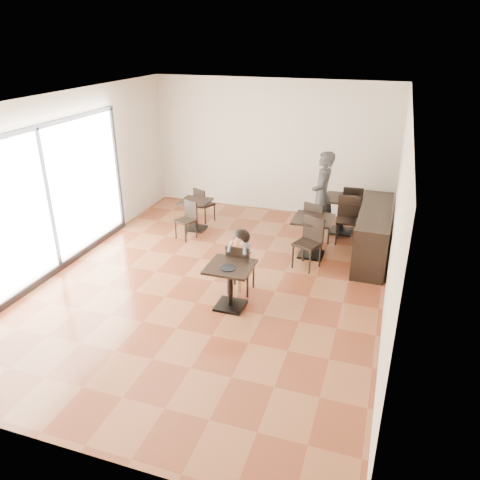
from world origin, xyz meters
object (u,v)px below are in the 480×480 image
at_px(chair_left_b, 186,221).
at_px(chair_back_a, 352,206).
at_px(child_table, 230,286).
at_px(chair_back_b, 347,221).
at_px(adult_patron, 322,194).
at_px(child, 241,261).
at_px(chair_left_a, 205,204).
at_px(chair_mid_a, 317,223).
at_px(chair_mid_b, 307,244).
at_px(cafe_table_back, 342,215).
at_px(cafe_table_mid, 312,237).
at_px(cafe_table_left, 196,215).
at_px(child_chair, 241,267).

distance_m(chair_left_b, chair_back_a, 3.84).
bearing_deg(child_table, chair_back_b, 65.02).
distance_m(adult_patron, chair_back_b, 0.79).
bearing_deg(child, chair_left_a, 122.82).
xyz_separation_m(chair_mid_a, chair_mid_b, (0.00, -1.10, 0.00)).
distance_m(cafe_table_back, chair_mid_a, 0.96).
bearing_deg(chair_back_a, child, 64.14).
bearing_deg(child_table, cafe_table_mid, 68.65).
bearing_deg(chair_mid_b, chair_left_b, -169.86).
bearing_deg(chair_back_a, chair_left_a, 9.57).
distance_m(cafe_table_back, chair_left_a, 3.20).
bearing_deg(chair_mid_a, chair_back_b, -130.46).
distance_m(chair_mid_a, chair_mid_b, 1.10).
height_order(child, chair_mid_a, child).
distance_m(cafe_table_left, chair_left_a, 0.55).
bearing_deg(cafe_table_back, cafe_table_left, -164.45).
distance_m(chair_mid_a, chair_left_b, 2.83).
distance_m(child_chair, cafe_table_back, 3.47).
xyz_separation_m(adult_patron, chair_back_b, (0.60, -0.25, -0.45)).
xyz_separation_m(child_chair, chair_mid_a, (0.92, 2.34, 0.03)).
xyz_separation_m(adult_patron, chair_mid_b, (0.02, -1.67, -0.45)).
xyz_separation_m(chair_mid_b, chair_left_b, (-2.77, 0.53, -0.07)).
xyz_separation_m(chair_back_a, chair_back_b, (0.00, -1.00, 0.00)).
bearing_deg(chair_mid_b, child, -105.41).
height_order(chair_mid_a, chair_back_b, chair_back_b).
xyz_separation_m(cafe_table_mid, chair_back_b, (0.58, 0.87, 0.09)).
bearing_deg(cafe_table_mid, chair_left_b, -179.59).
bearing_deg(chair_left_a, cafe_table_back, -150.94).
distance_m(child_chair, chair_back_a, 3.95).
relative_size(child_chair, adult_patron, 0.49).
bearing_deg(chair_mid_a, chair_left_b, 32.61).
bearing_deg(cafe_table_left, chair_mid_b, -21.31).
bearing_deg(cafe_table_mid, chair_mid_a, 90.00).
bearing_deg(chair_back_b, child_chair, -122.98).
xyz_separation_m(adult_patron, chair_mid_a, (0.02, -0.57, -0.45)).
distance_m(child_chair, chair_mid_a, 2.52).
distance_m(child_table, cafe_table_back, 3.99).
height_order(adult_patron, chair_left_a, adult_patron).
distance_m(adult_patron, chair_left_a, 2.80).
relative_size(chair_mid_b, chair_left_a, 1.18).
bearing_deg(adult_patron, chair_back_b, 63.82).
bearing_deg(chair_back_a, child_table, 66.82).
xyz_separation_m(child_table, cafe_table_back, (1.33, 3.76, 0.03)).
bearing_deg(child_table, child_chair, 90.00).
bearing_deg(child_chair, chair_left_b, -43.74).
distance_m(cafe_table_left, chair_back_a, 3.61).
bearing_deg(cafe_table_mid, child_chair, -117.06).
bearing_deg(adult_patron, chair_mid_a, -1.34).
height_order(child, chair_left_b, child).
relative_size(adult_patron, chair_mid_b, 1.93).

